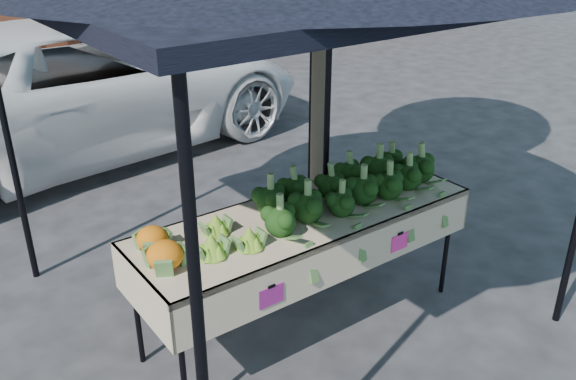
# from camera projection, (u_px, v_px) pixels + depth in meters

# --- Properties ---
(ground) EXTENTS (90.00, 90.00, 0.00)m
(ground) POSITION_uv_depth(u_px,v_px,m) (305.00, 319.00, 4.40)
(ground) COLOR #252527
(table) EXTENTS (2.41, 0.82, 0.90)m
(table) POSITION_uv_depth(u_px,v_px,m) (305.00, 271.00, 4.17)
(table) COLOR #C1AA8B
(table) RESTS_ON ground
(canopy) EXTENTS (3.16, 3.16, 2.74)m
(canopy) POSITION_uv_depth(u_px,v_px,m) (280.00, 130.00, 4.09)
(canopy) COLOR black
(canopy) RESTS_ON ground
(broccoli_heap) EXTENTS (1.55, 0.58, 0.27)m
(broccoli_heap) POSITION_uv_depth(u_px,v_px,m) (345.00, 181.00, 4.14)
(broccoli_heap) COLOR black
(broccoli_heap) RESTS_ON table
(romanesco_cluster) EXTENTS (0.43, 0.47, 0.20)m
(romanesco_cluster) POSITION_uv_depth(u_px,v_px,m) (221.00, 230.00, 3.57)
(romanesco_cluster) COLOR #86B035
(romanesco_cluster) RESTS_ON table
(cauliflower_pair) EXTENTS (0.23, 0.43, 0.18)m
(cauliflower_pair) POSITION_uv_depth(u_px,v_px,m) (158.00, 245.00, 3.43)
(cauliflower_pair) COLOR orange
(cauliflower_pair) RESTS_ON table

